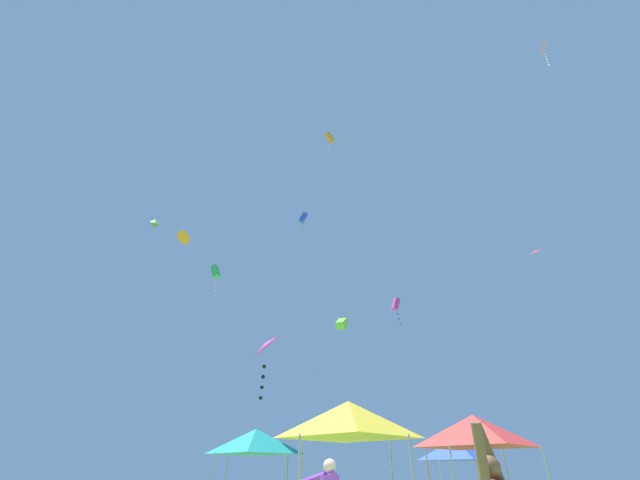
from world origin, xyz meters
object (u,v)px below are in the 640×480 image
at_px(kite_lime_diamond, 155,223).
at_px(kite_blue_box, 303,218).
at_px(kite_green_box, 216,273).
at_px(kite_orange_box, 329,138).
at_px(canopy_tent_red, 475,431).
at_px(kite_lime_box, 342,323).
at_px(canopy_tent_yellow, 349,419).
at_px(kite_magenta_box, 396,305).
at_px(kite_orange_delta, 184,237).
at_px(kite_red_delta, 536,251).
at_px(kite_pink_diamond, 543,50).
at_px(kite_magenta_delta, 266,346).
at_px(canopy_tent_teal, 255,441).
at_px(canopy_tent_blue, 457,450).

bearing_deg(kite_lime_diamond, kite_blue_box, -24.95).
bearing_deg(kite_green_box, kite_orange_box, -40.59).
bearing_deg(kite_blue_box, canopy_tent_red, -65.05).
distance_m(kite_lime_box, kite_lime_diamond, 24.87).
bearing_deg(canopy_tent_yellow, kite_blue_box, 98.00).
relative_size(kite_magenta_box, kite_blue_box, 1.35).
relative_size(kite_orange_delta, kite_red_delta, 1.16).
bearing_deg(kite_pink_diamond, kite_magenta_delta, 155.27).
height_order(kite_orange_box, kite_lime_box, kite_orange_box).
relative_size(kite_orange_delta, kite_magenta_delta, 0.50).
relative_size(canopy_tent_yellow, kite_blue_box, 1.67).
height_order(kite_pink_diamond, kite_red_delta, kite_pink_diamond).
height_order(canopy_tent_red, canopy_tent_teal, canopy_tent_red).
bearing_deg(kite_red_delta, kite_magenta_delta, -160.94).
relative_size(kite_lime_box, kite_lime_diamond, 1.45).
bearing_deg(canopy_tent_teal, kite_green_box, 114.63).
height_order(kite_orange_delta, kite_red_delta, kite_orange_delta).
bearing_deg(canopy_tent_blue, kite_lime_box, 134.73).
bearing_deg(kite_orange_box, kite_red_delta, 8.68).
bearing_deg(kite_red_delta, canopy_tent_blue, -150.06).
xyz_separation_m(canopy_tent_teal, kite_pink_diamond, (14.80, -5.59, 18.84)).
bearing_deg(canopy_tent_yellow, kite_magenta_box, 72.77).
bearing_deg(canopy_tent_teal, kite_lime_box, 57.06).
bearing_deg(kite_magenta_box, kite_pink_diamond, -79.18).
bearing_deg(kite_pink_diamond, kite_lime_box, 130.44).
bearing_deg(kite_green_box, kite_magenta_box, 9.51).
distance_m(canopy_tent_blue, kite_lime_diamond, 34.62).
bearing_deg(canopy_tent_red, kite_orange_box, 112.08).
relative_size(canopy_tent_teal, kite_lime_box, 2.16).
height_order(kite_green_box, kite_magenta_box, kite_green_box).
bearing_deg(kite_lime_box, kite_green_box, 145.01).
relative_size(canopy_tent_teal, kite_orange_box, 1.47).
relative_size(kite_green_box, kite_magenta_box, 1.09).
distance_m(kite_magenta_box, kite_lime_diamond, 25.95).
height_order(canopy_tent_red, kite_green_box, kite_green_box).
distance_m(kite_green_box, kite_magenta_delta, 17.97).
xyz_separation_m(canopy_tent_yellow, kite_lime_box, (0.83, 11.94, 7.09)).
height_order(canopy_tent_blue, kite_magenta_delta, kite_magenta_delta).
distance_m(canopy_tent_red, kite_lime_box, 13.75).
relative_size(canopy_tent_blue, kite_magenta_box, 1.03).
height_order(canopy_tent_blue, kite_orange_delta, kite_orange_delta).
distance_m(kite_green_box, kite_lime_box, 15.18).
xyz_separation_m(canopy_tent_red, kite_orange_delta, (-15.81, 13.46, 15.26)).
xyz_separation_m(canopy_tent_teal, kite_lime_diamond, (-14.09, 16.11, 21.18)).
bearing_deg(canopy_tent_teal, kite_orange_delta, 131.94).
bearing_deg(kite_orange_delta, kite_magenta_delta, -43.82).
distance_m(canopy_tent_red, kite_magenta_delta, 10.44).
xyz_separation_m(canopy_tent_blue, kite_red_delta, (10.71, 6.17, 14.02)).
relative_size(kite_lime_box, kite_orange_delta, 0.93).
relative_size(canopy_tent_blue, kite_lime_diamond, 2.89).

